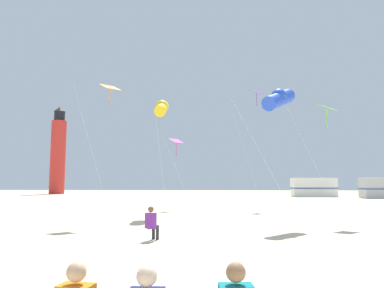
{
  "coord_description": "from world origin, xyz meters",
  "views": [
    {
      "loc": [
        1.06,
        -6.86,
        1.93
      ],
      "look_at": [
        -0.45,
        12.47,
        4.07
      ],
      "focal_mm": 33.74,
      "sensor_mm": 36.0,
      "label": 1
    }
  ],
  "objects": [
    {
      "name": "kite_diamond_lime",
      "position": [
        6.42,
        11.53,
        5.59
      ],
      "size": [
        2.57,
        2.57,
        6.0
      ],
      "color": "silver",
      "rests_on": "ground"
    },
    {
      "name": "lighthouse_distant",
      "position": [
        -29.85,
        59.65,
        7.84
      ],
      "size": [
        2.8,
        2.8,
        16.8
      ],
      "color": "red",
      "rests_on": "ground"
    },
    {
      "name": "kite_flyer_standing",
      "position": [
        -1.29,
        5.59,
        0.61
      ],
      "size": [
        0.45,
        0.56,
        1.16
      ],
      "rotation": [
        0.0,
        0.0,
        2.81
      ],
      "color": "#722D99",
      "rests_on": "ground"
    },
    {
      "name": "kite_diamond_violet",
      "position": [
        4.01,
        22.28,
        9.04
      ],
      "size": [
        3.11,
        3.11,
        9.65
      ],
      "color": "silver",
      "rests_on": "ground"
    },
    {
      "name": "kite_tube_gold",
      "position": [
        -2.52,
        14.93,
        6.62
      ],
      "size": [
        0.87,
        2.54,
        7.32
      ],
      "color": "silver",
      "rests_on": "ground"
    },
    {
      "name": "kite_diamond_orange",
      "position": [
        -4.64,
        11.0,
        6.68
      ],
      "size": [
        2.47,
        2.26,
        7.13
      ],
      "color": "silver",
      "rests_on": "ground"
    },
    {
      "name": "rv_van_white",
      "position": [
        14.97,
        48.51,
        1.39
      ],
      "size": [
        6.56,
        2.7,
        2.8
      ],
      "rotation": [
        0.0,
        0.0,
        0.06
      ],
      "color": "white",
      "rests_on": "ground"
    },
    {
      "name": "kite_diamond_magenta",
      "position": [
        -2.33,
        20.9,
        5.09
      ],
      "size": [
        2.14,
        1.96,
        5.47
      ],
      "color": "silver",
      "rests_on": "ground"
    },
    {
      "name": "kite_tube_blue",
      "position": [
        3.93,
        10.5,
        6.02
      ],
      "size": [
        3.31,
        3.55,
        6.73
      ],
      "color": "silver",
      "rests_on": "ground"
    }
  ]
}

